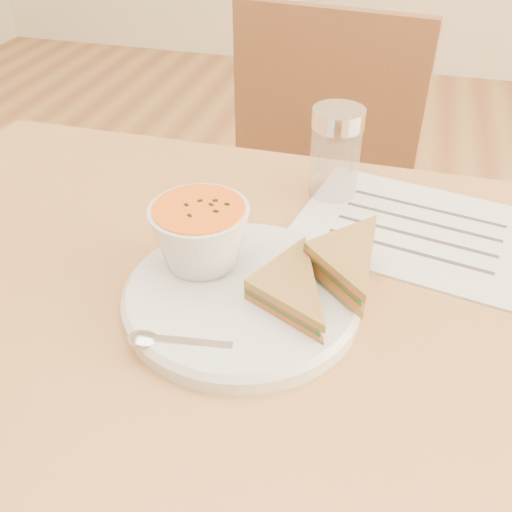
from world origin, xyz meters
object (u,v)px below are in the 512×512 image
(chair_far, at_px, (291,254))
(plate, at_px, (242,297))
(condiment_shaker, at_px, (335,153))
(dining_table, at_px, (238,491))
(soup_bowl, at_px, (201,238))

(chair_far, distance_m, plate, 0.59)
(condiment_shaker, bearing_deg, plate, -102.43)
(dining_table, bearing_deg, chair_far, 94.08)
(chair_far, xyz_separation_m, soup_bowl, (-0.01, -0.47, 0.36))
(dining_table, xyz_separation_m, chair_far, (-0.04, 0.50, 0.07))
(chair_far, bearing_deg, plate, 102.98)
(plate, relative_size, soup_bowl, 2.35)
(chair_far, distance_m, condiment_shaker, 0.45)
(soup_bowl, height_order, condiment_shaker, condiment_shaker)
(dining_table, relative_size, condiment_shaker, 8.14)
(dining_table, bearing_deg, soup_bowl, 144.64)
(chair_far, relative_size, soup_bowl, 8.32)
(chair_far, relative_size, plate, 3.54)
(dining_table, bearing_deg, plate, -3.87)
(dining_table, relative_size, chair_far, 1.12)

